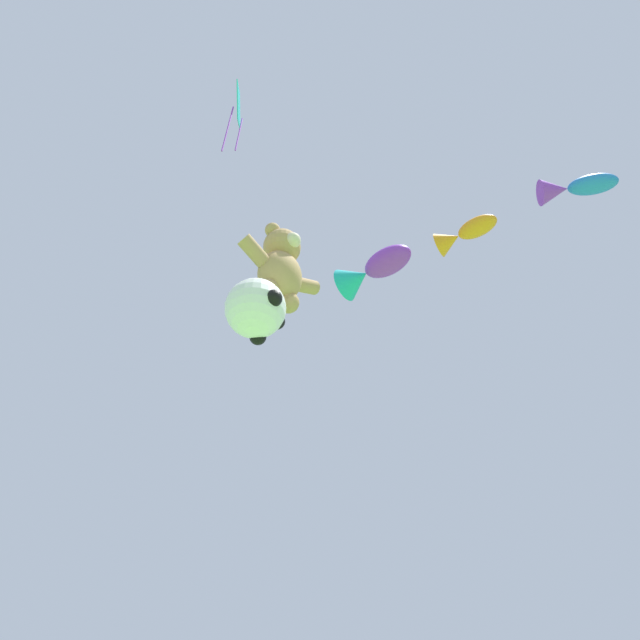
# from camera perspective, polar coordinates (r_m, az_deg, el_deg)

# --- Properties ---
(teddy_bear_kite) EXTENTS (2.03, 0.89, 2.06)m
(teddy_bear_kite) POSITION_cam_1_polar(r_m,az_deg,el_deg) (10.03, -4.50, 6.12)
(teddy_bear_kite) COLOR tan
(soccer_ball_kite) EXTENTS (1.18, 1.18, 1.09)m
(soccer_ball_kite) POSITION_cam_1_polar(r_m,az_deg,el_deg) (8.79, -7.32, 1.26)
(soccer_ball_kite) COLOR white
(fish_kite_violet) EXTENTS (1.12, 2.23, 0.99)m
(fish_kite_violet) POSITION_cam_1_polar(r_m,az_deg,el_deg) (13.77, 5.87, 5.64)
(fish_kite_violet) COLOR purple
(fish_kite_tangerine) EXTENTS (0.88, 1.68, 0.69)m
(fish_kite_tangerine) POSITION_cam_1_polar(r_m,az_deg,el_deg) (13.80, 16.01, 9.44)
(fish_kite_tangerine) COLOR orange
(fish_kite_cobalt) EXTENTS (1.45, 1.78, 0.64)m
(fish_kite_cobalt) POSITION_cam_1_polar(r_m,az_deg,el_deg) (13.60, 26.96, 13.34)
(fish_kite_cobalt) COLOR blue
(diamond_kite) EXTENTS (0.81, 0.92, 2.70)m
(diamond_kite) POSITION_cam_1_polar(r_m,az_deg,el_deg) (12.34, -9.39, 22.66)
(diamond_kite) COLOR #19ADB2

